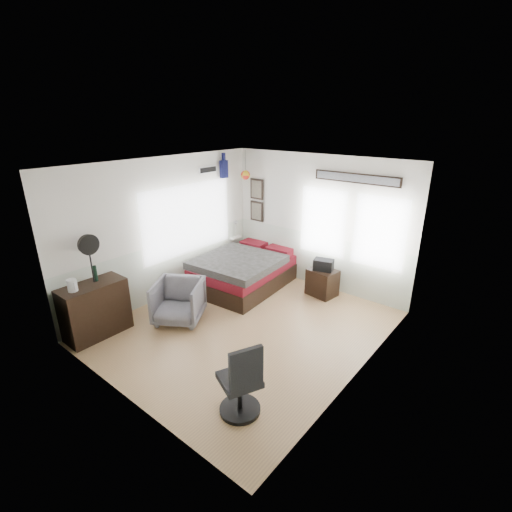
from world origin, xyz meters
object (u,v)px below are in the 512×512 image
object	(u,v)px
nightstand	(322,282)
task_chair	(241,386)
dresser	(95,310)
bed	(244,271)
armchair	(178,301)

from	to	relation	value
nightstand	task_chair	distance (m)	3.52
nightstand	dresser	bearing A→B (deg)	-112.43
nightstand	task_chair	world-z (taller)	task_chair
bed	nightstand	distance (m)	1.63
task_chair	bed	bearing A→B (deg)	154.69
bed	armchair	xyz separation A→B (m)	(0.05, -1.80, 0.04)
bed	nightstand	xyz separation A→B (m)	(1.50, 0.65, -0.06)
bed	dresser	distance (m)	3.00
dresser	task_chair	distance (m)	2.99
bed	armchair	world-z (taller)	armchair
bed	task_chair	bearing A→B (deg)	-54.14
bed	armchair	bearing A→B (deg)	-92.93
bed	dresser	size ratio (longest dim) A/B	2.21
nightstand	bed	bearing A→B (deg)	-148.13
armchair	task_chair	distance (m)	2.49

